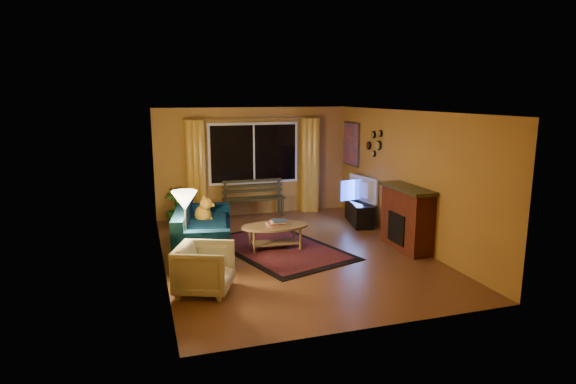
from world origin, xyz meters
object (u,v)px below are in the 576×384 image
object	(u,v)px
armchair	(204,266)
bench	(254,208)
floor_lamp	(186,233)
tv_console	(359,212)
coffee_table	(275,237)
sofa	(204,230)

from	to	relation	value
armchair	bench	bearing A→B (deg)	-0.53
armchair	floor_lamp	xyz separation A→B (m)	(-0.16, 0.85, 0.27)
armchair	tv_console	distance (m)	4.67
tv_console	coffee_table	bearing A→B (deg)	-140.23
floor_lamp	bench	bearing A→B (deg)	60.00
armchair	coffee_table	distance (m)	2.20
sofa	tv_console	xyz separation A→B (m)	(3.52, 1.06, -0.19)
bench	sofa	world-z (taller)	sofa
coffee_table	bench	bearing A→B (deg)	85.49
sofa	tv_console	world-z (taller)	sofa
floor_lamp	tv_console	xyz separation A→B (m)	(3.91, 1.93, -0.41)
bench	sofa	size ratio (longest dim) A/B	0.66
coffee_table	tv_console	xyz separation A→B (m)	(2.25, 1.17, 0.02)
bench	sofa	distance (m)	2.76
bench	floor_lamp	distance (m)	3.73
floor_lamp	coffee_table	size ratio (longest dim) A/B	1.06
armchair	floor_lamp	size ratio (longest dim) A/B	0.59
floor_lamp	armchair	bearing A→B (deg)	-79.07
coffee_table	sofa	bearing A→B (deg)	174.77
sofa	armchair	bearing A→B (deg)	-87.26
bench	coffee_table	bearing A→B (deg)	-93.60
bench	coffee_table	world-z (taller)	coffee_table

